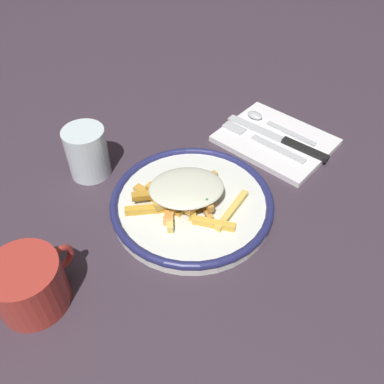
{
  "coord_description": "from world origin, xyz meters",
  "views": [
    {
      "loc": [
        -0.34,
        -0.28,
        0.48
      ],
      "look_at": [
        0.0,
        0.0,
        0.04
      ],
      "focal_mm": 38.1,
      "sensor_mm": 36.0,
      "label": 1
    }
  ],
  "objects_px": {
    "water_glass": "(87,152)",
    "plate": "(192,203)",
    "fries_heap": "(185,194)",
    "napkin": "(275,140)",
    "spoon": "(269,122)",
    "knife": "(285,141)",
    "fork": "(262,141)",
    "coffee_mug": "(29,284)"
  },
  "relations": [
    {
      "from": "fries_heap",
      "to": "water_glass",
      "type": "height_order",
      "value": "water_glass"
    },
    {
      "from": "knife",
      "to": "spoon",
      "type": "distance_m",
      "value": 0.06
    },
    {
      "from": "fries_heap",
      "to": "spoon",
      "type": "bearing_deg",
      "value": 3.78
    },
    {
      "from": "spoon",
      "to": "fries_heap",
      "type": "bearing_deg",
      "value": -176.22
    },
    {
      "from": "plate",
      "to": "coffee_mug",
      "type": "xyz_separation_m",
      "value": [
        -0.26,
        0.05,
        0.02
      ]
    },
    {
      "from": "fork",
      "to": "knife",
      "type": "distance_m",
      "value": 0.04
    },
    {
      "from": "napkin",
      "to": "knife",
      "type": "xyz_separation_m",
      "value": [
        0.0,
        -0.02,
        0.01
      ]
    },
    {
      "from": "napkin",
      "to": "water_glass",
      "type": "relative_size",
      "value": 2.21
    },
    {
      "from": "knife",
      "to": "spoon",
      "type": "relative_size",
      "value": 1.38
    },
    {
      "from": "plate",
      "to": "fries_heap",
      "type": "xyz_separation_m",
      "value": [
        -0.01,
        0.01,
        0.02
      ]
    },
    {
      "from": "fries_heap",
      "to": "fork",
      "type": "xyz_separation_m",
      "value": [
        0.21,
        -0.0,
        -0.02
      ]
    },
    {
      "from": "fork",
      "to": "water_glass",
      "type": "bearing_deg",
      "value": 142.85
    },
    {
      "from": "plate",
      "to": "fries_heap",
      "type": "bearing_deg",
      "value": 142.41
    },
    {
      "from": "napkin",
      "to": "knife",
      "type": "distance_m",
      "value": 0.02
    },
    {
      "from": "spoon",
      "to": "knife",
      "type": "bearing_deg",
      "value": -118.07
    },
    {
      "from": "water_glass",
      "to": "plate",
      "type": "bearing_deg",
      "value": -76.58
    },
    {
      "from": "fries_heap",
      "to": "knife",
      "type": "relative_size",
      "value": 0.83
    },
    {
      "from": "water_glass",
      "to": "coffee_mug",
      "type": "relative_size",
      "value": 0.76
    },
    {
      "from": "fries_heap",
      "to": "coffee_mug",
      "type": "bearing_deg",
      "value": 169.79
    },
    {
      "from": "fries_heap",
      "to": "fork",
      "type": "height_order",
      "value": "fries_heap"
    },
    {
      "from": "napkin",
      "to": "fork",
      "type": "distance_m",
      "value": 0.03
    },
    {
      "from": "plate",
      "to": "water_glass",
      "type": "xyz_separation_m",
      "value": [
        -0.05,
        0.19,
        0.03
      ]
    },
    {
      "from": "fries_heap",
      "to": "knife",
      "type": "xyz_separation_m",
      "value": [
        0.24,
        -0.04,
        -0.02
      ]
    },
    {
      "from": "napkin",
      "to": "spoon",
      "type": "relative_size",
      "value": 1.28
    },
    {
      "from": "knife",
      "to": "plate",
      "type": "bearing_deg",
      "value": 172.88
    },
    {
      "from": "fries_heap",
      "to": "spoon",
      "type": "distance_m",
      "value": 0.27
    },
    {
      "from": "water_glass",
      "to": "fries_heap",
      "type": "bearing_deg",
      "value": -78.73
    },
    {
      "from": "fork",
      "to": "spoon",
      "type": "relative_size",
      "value": 1.16
    },
    {
      "from": "water_glass",
      "to": "spoon",
      "type": "bearing_deg",
      "value": -28.52
    },
    {
      "from": "fries_heap",
      "to": "coffee_mug",
      "type": "distance_m",
      "value": 0.25
    },
    {
      "from": "plate",
      "to": "water_glass",
      "type": "height_order",
      "value": "water_glass"
    },
    {
      "from": "fork",
      "to": "water_glass",
      "type": "distance_m",
      "value": 0.32
    },
    {
      "from": "napkin",
      "to": "knife",
      "type": "relative_size",
      "value": 0.93
    },
    {
      "from": "napkin",
      "to": "water_glass",
      "type": "distance_m",
      "value": 0.35
    },
    {
      "from": "plate",
      "to": "coffee_mug",
      "type": "height_order",
      "value": "coffee_mug"
    },
    {
      "from": "fries_heap",
      "to": "plate",
      "type": "bearing_deg",
      "value": -37.59
    },
    {
      "from": "coffee_mug",
      "to": "water_glass",
      "type": "bearing_deg",
      "value": 33.78
    },
    {
      "from": "napkin",
      "to": "fork",
      "type": "xyz_separation_m",
      "value": [
        -0.03,
        0.01,
        0.01
      ]
    },
    {
      "from": "fries_heap",
      "to": "napkin",
      "type": "relative_size",
      "value": 0.9
    },
    {
      "from": "fries_heap",
      "to": "napkin",
      "type": "xyz_separation_m",
      "value": [
        0.24,
        -0.02,
        -0.03
      ]
    },
    {
      "from": "knife",
      "to": "fork",
      "type": "bearing_deg",
      "value": 132.15
    },
    {
      "from": "plate",
      "to": "napkin",
      "type": "height_order",
      "value": "plate"
    }
  ]
}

